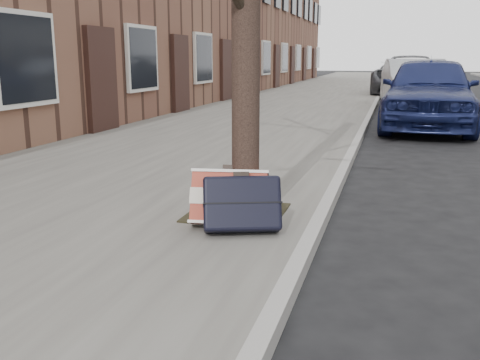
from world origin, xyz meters
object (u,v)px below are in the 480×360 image
(car_near_front, at_px, (429,92))
(suitcase_navy, at_px, (242,204))
(suitcase_red, at_px, (230,199))
(car_near_mid, at_px, (415,85))

(car_near_front, bearing_deg, suitcase_navy, -99.84)
(suitcase_red, distance_m, car_near_mid, 12.20)
(suitcase_red, distance_m, car_near_front, 8.46)
(car_near_mid, bearing_deg, car_near_front, -93.66)
(suitcase_red, height_order, suitcase_navy, suitcase_navy)
(suitcase_red, distance_m, suitcase_navy, 0.19)
(car_near_mid, bearing_deg, suitcase_navy, -103.99)
(car_near_front, distance_m, car_near_mid, 3.86)
(suitcase_red, relative_size, car_near_front, 0.14)
(suitcase_navy, xyz_separation_m, car_near_front, (1.84, 8.33, 0.43))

